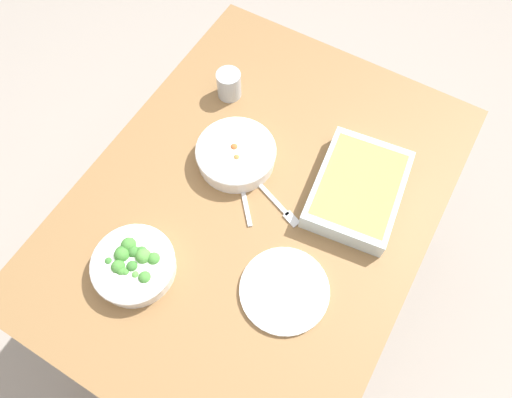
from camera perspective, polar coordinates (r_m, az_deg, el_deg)
name	(u,v)px	position (r m, az deg, el deg)	size (l,w,h in m)	color
ground_plane	(256,280)	(1.93, 0.00, -9.90)	(6.00, 6.00, 0.00)	#9E9389
dining_table	(256,213)	(1.32, 0.00, -1.75)	(1.20, 0.90, 0.74)	olive
stew_bowl	(236,154)	(1.28, -2.48, 5.54)	(0.22, 0.22, 0.06)	white
broccoli_bowl	(134,265)	(1.18, -14.81, -7.81)	(0.21, 0.21, 0.07)	white
baking_dish	(358,188)	(1.25, 12.45, 1.28)	(0.33, 0.26, 0.06)	silver
drink_cup	(229,85)	(1.41, -3.34, 13.80)	(0.07, 0.07, 0.08)	#B2BCC6
side_plate	(284,290)	(1.15, 3.52, -11.16)	(0.22, 0.22, 0.01)	white
spoon_by_stew	(242,188)	(1.25, -1.69, 1.32)	(0.14, 0.13, 0.01)	silver
fork_on_table	(279,205)	(1.23, 2.81, -0.77)	(0.08, 0.17, 0.01)	silver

